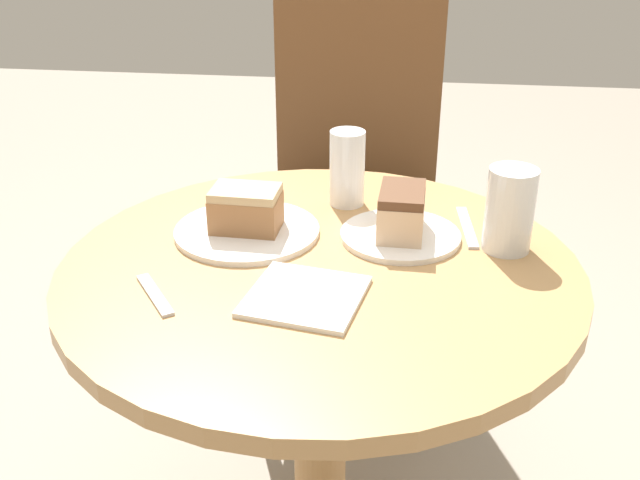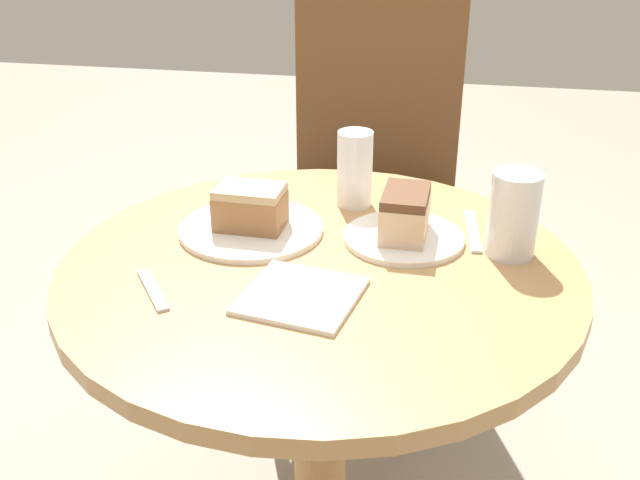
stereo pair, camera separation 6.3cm
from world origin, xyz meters
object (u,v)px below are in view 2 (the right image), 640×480
at_px(cake_slice_near, 405,214).
at_px(glass_lemonade, 355,172).
at_px(plate_near, 404,238).
at_px(plate_far, 251,229).
at_px(cake_slice_far, 250,207).
at_px(chair, 369,192).
at_px(glass_water, 513,218).

distance_m(cake_slice_near, glass_lemonade, 0.17).
xyz_separation_m(plate_near, cake_slice_near, (0.00, 0.00, 0.04)).
relative_size(cake_slice_near, glass_lemonade, 0.83).
bearing_deg(plate_far, cake_slice_far, 180.00).
bearing_deg(plate_far, chair, 79.72).
relative_size(cake_slice_far, glass_lemonade, 0.84).
xyz_separation_m(chair, plate_near, (0.14, -0.67, 0.20)).
height_order(cake_slice_near, cake_slice_far, cake_slice_near).
bearing_deg(glass_water, cake_slice_far, 179.62).
height_order(cake_slice_far, glass_water, glass_water).
relative_size(cake_slice_near, glass_water, 0.83).
height_order(plate_near, glass_water, glass_water).
bearing_deg(chair, cake_slice_near, -77.95).
distance_m(plate_far, cake_slice_near, 0.27).
height_order(chair, cake_slice_far, chair).
height_order(chair, plate_near, chair).
bearing_deg(plate_far, glass_water, -0.38).
bearing_deg(chair, plate_near, -77.95).
height_order(plate_far, cake_slice_far, cake_slice_far).
bearing_deg(chair, glass_lemonade, -86.00).
bearing_deg(glass_water, cake_slice_near, 174.18).
bearing_deg(glass_lemonade, chair, 93.61).
xyz_separation_m(plate_far, glass_lemonade, (0.16, 0.15, 0.06)).
bearing_deg(glass_lemonade, plate_near, -52.48).
height_order(plate_far, glass_water, glass_water).
distance_m(plate_near, glass_lemonade, 0.18).
distance_m(chair, glass_water, 0.80).
height_order(chair, glass_lemonade, chair).
height_order(cake_slice_near, glass_lemonade, glass_lemonade).
height_order(plate_near, glass_lemonade, glass_lemonade).
relative_size(chair, cake_slice_far, 8.54).
relative_size(glass_lemonade, glass_water, 1.01).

